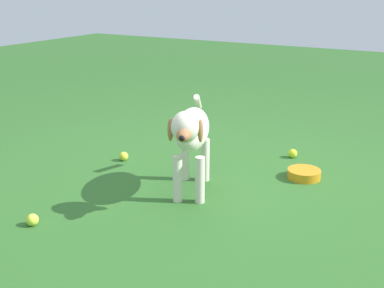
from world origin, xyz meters
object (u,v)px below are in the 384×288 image
(tennis_ball_0, at_px, (293,153))
(dog, at_px, (191,133))
(water_bowl, at_px, (304,174))
(tennis_ball_2, at_px, (124,156))
(tennis_ball_1, at_px, (32,220))

(tennis_ball_0, bearing_deg, dog, 70.52)
(water_bowl, bearing_deg, tennis_ball_2, 14.78)
(tennis_ball_1, bearing_deg, tennis_ball_0, -116.48)
(tennis_ball_0, relative_size, tennis_ball_1, 1.00)
(tennis_ball_0, relative_size, tennis_ball_2, 1.00)
(tennis_ball_1, height_order, water_bowl, tennis_ball_1)
(dog, xyz_separation_m, tennis_ball_2, (0.72, -0.26, -0.36))
(dog, height_order, tennis_ball_1, dog)
(dog, xyz_separation_m, water_bowl, (-0.53, -0.59, -0.36))
(tennis_ball_0, distance_m, tennis_ball_2, 1.25)
(tennis_ball_1, height_order, tennis_ball_2, same)
(tennis_ball_0, distance_m, water_bowl, 0.40)
(dog, bearing_deg, tennis_ball_1, -57.10)
(tennis_ball_1, relative_size, tennis_ball_2, 1.00)
(dog, distance_m, water_bowl, 0.87)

